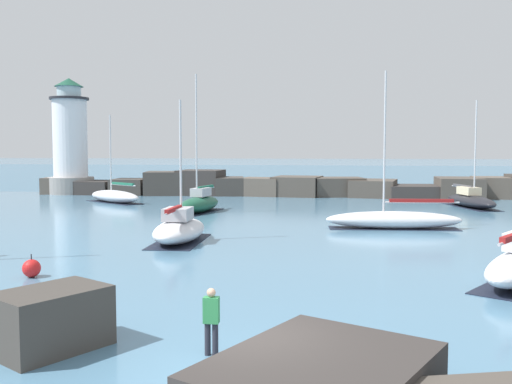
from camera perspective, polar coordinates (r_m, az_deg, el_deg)
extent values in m
plane|color=teal|center=(12.47, -1.22, -18.08)|extent=(600.00, 600.00, 0.00)
cube|color=teal|center=(118.65, 6.92, 1.91)|extent=(400.00, 116.00, 0.01)
cube|color=brown|center=(65.80, -18.90, 0.64)|extent=(3.55, 4.30, 1.75)
cube|color=#383330|center=(64.23, -15.92, 0.47)|extent=(4.71, 4.76, 1.41)
cube|color=#423D38|center=(62.36, -12.47, 0.54)|extent=(3.65, 4.22, 1.66)
cube|color=#423D38|center=(61.50, -8.79, 0.90)|extent=(5.52, 5.59, 2.43)
cube|color=#383330|center=(60.97, -5.52, 0.98)|extent=(4.53, 4.94, 2.60)
cube|color=#423D38|center=(60.36, -2.64, 0.60)|extent=(3.66, 5.22, 1.85)
cube|color=brown|center=(59.43, 0.58, 0.54)|extent=(4.75, 4.56, 1.84)
cube|color=#4C443D|center=(59.15, 4.15, 0.59)|extent=(5.31, 5.59, 2.00)
cube|color=#4C443D|center=(59.26, 8.21, 0.52)|extent=(5.57, 5.04, 1.90)
cube|color=#4C443D|center=(59.25, 11.66, 0.38)|extent=(5.28, 6.11, 1.70)
cube|color=#383330|center=(58.88, 15.38, 0.06)|extent=(5.35, 5.36, 1.23)
cube|color=#4C443D|center=(59.63, 19.62, 0.40)|extent=(4.32, 5.61, 2.01)
cube|color=brown|center=(61.09, 22.38, 0.43)|extent=(3.43, 4.53, 2.06)
cylinder|color=gray|center=(65.08, -18.00, 0.64)|extent=(4.86, 4.86, 1.80)
cylinder|color=white|center=(64.98, -18.10, 5.10)|extent=(3.60, 3.60, 8.32)
cylinder|color=#232328|center=(65.20, -18.19, 8.86)|extent=(4.14, 4.14, 0.25)
cylinder|color=silver|center=(65.26, -18.20, 9.48)|extent=(2.52, 2.52, 1.15)
cone|color=#194C38|center=(65.37, -18.22, 10.37)|extent=(3.06, 3.06, 0.90)
cube|color=#423D38|center=(14.65, -19.82, -11.91)|extent=(2.73, 3.01, 1.45)
cube|color=#383330|center=(11.01, 6.32, -18.53)|extent=(4.99, 5.43, 0.96)
ellipsoid|color=#195138|center=(43.51, -5.69, -1.25)|extent=(2.90, 6.33, 1.20)
cube|color=black|center=(43.57, -5.68, -2.01)|extent=(2.81, 6.03, 0.03)
cube|color=#B2B2B7|center=(43.71, -5.53, -0.01)|extent=(1.32, 1.98, 0.64)
cylinder|color=silver|center=(42.91, -5.98, 5.59)|extent=(0.12, 0.12, 9.14)
cylinder|color=#BCBCC1|center=(44.53, -5.07, 0.37)|extent=(0.70, 3.32, 0.10)
cube|color=#1E664C|center=(44.53, -5.07, 0.50)|extent=(0.70, 2.84, 0.20)
ellipsoid|color=white|center=(29.72, -7.67, -3.85)|extent=(2.50, 5.76, 1.16)
cube|color=black|center=(29.81, -7.66, -4.92)|extent=(2.44, 5.48, 0.03)
cube|color=#B2B2B7|center=(29.33, -7.82, -2.19)|extent=(1.33, 1.75, 0.64)
cylinder|color=silver|center=(29.85, -7.54, 3.23)|extent=(0.12, 0.12, 6.15)
cylinder|color=#BCBCC1|center=(28.49, -8.24, -1.92)|extent=(0.19, 3.14, 0.10)
cube|color=maroon|center=(28.48, -8.25, -1.72)|extent=(0.27, 2.67, 0.20)
ellipsoid|color=black|center=(50.40, 20.67, -0.86)|extent=(3.68, 7.83, 1.02)
cube|color=black|center=(50.44, 20.66, -1.41)|extent=(3.55, 7.45, 0.03)
cube|color=beige|center=(50.68, 20.51, 0.11)|extent=(1.60, 2.46, 0.64)
cylinder|color=silver|center=(49.71, 21.09, 4.12)|extent=(0.12, 0.12, 7.73)
cylinder|color=#BCBCC1|center=(51.69, 19.98, 0.46)|extent=(1.02, 4.08, 0.10)
cube|color=#4C4C51|center=(51.68, 19.98, 0.57)|extent=(0.98, 3.49, 0.20)
ellipsoid|color=white|center=(35.31, 13.60, -2.73)|extent=(8.21, 2.28, 1.06)
cube|color=black|center=(35.38, 13.58, -3.56)|extent=(7.80, 2.21, 0.03)
cylinder|color=silver|center=(34.96, 12.74, 4.94)|extent=(0.12, 0.12, 8.36)
cylinder|color=#BCBCC1|center=(35.51, 16.21, -1.00)|extent=(4.46, 0.41, 0.10)
cube|color=maroon|center=(35.50, 16.21, -0.83)|extent=(3.80, 0.46, 0.20)
ellipsoid|color=silver|center=(52.99, -13.97, -0.43)|extent=(6.87, 5.82, 1.10)
cube|color=black|center=(53.03, -13.96, -1.00)|extent=(6.57, 5.58, 0.03)
cylinder|color=silver|center=(53.28, -14.35, 3.83)|extent=(0.12, 0.12, 6.78)
cylinder|color=#BCBCC1|center=(51.71, -13.17, 0.70)|extent=(3.19, 2.41, 0.10)
cube|color=#1E664C|center=(51.71, -13.17, 0.81)|extent=(2.78, 2.14, 0.20)
sphere|color=red|center=(22.97, -21.53, -7.11)|extent=(0.67, 0.67, 0.67)
cylinder|color=black|center=(22.90, -21.56, -6.04)|extent=(0.04, 0.04, 0.20)
cylinder|color=#282833|center=(13.61, -4.86, -14.43)|extent=(0.14, 0.14, 0.76)
cylinder|color=#282833|center=(13.58, -4.09, -14.47)|extent=(0.14, 0.14, 0.76)
cube|color=#338C4C|center=(13.39, -4.49, -11.68)|extent=(0.36, 0.22, 0.60)
sphere|color=tan|center=(13.29, -4.50, -10.00)|extent=(0.21, 0.21, 0.21)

